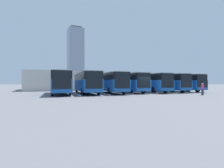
{
  "coord_description": "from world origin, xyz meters",
  "views": [
    {
      "loc": [
        15.44,
        20.82,
        1.6
      ],
      "look_at": [
        3.3,
        -5.75,
        1.5
      ],
      "focal_mm": 28.0,
      "sensor_mm": 36.0,
      "label": 1
    }
  ],
  "objects": [
    {
      "name": "curb_divider_3",
      "position": [
        1.94,
        -4.35,
        0.07
      ],
      "size": [
        1.13,
        7.69,
        0.15
      ],
      "primitive_type": "cube",
      "rotation": [
        0.0,
        0.0,
        -0.12
      ],
      "color": "#9E9E99",
      "rests_on": "ground_plane"
    },
    {
      "name": "curb_divider_5",
      "position": [
        9.7,
        -3.9,
        0.07
      ],
      "size": [
        1.13,
        7.69,
        0.15
      ],
      "primitive_type": "cube",
      "rotation": [
        0.0,
        0.0,
        -0.12
      ],
      "color": "#9E9E99",
      "rests_on": "ground_plane"
    },
    {
      "name": "curb_divider_0",
      "position": [
        -9.7,
        -3.84,
        0.07
      ],
      "size": [
        1.13,
        7.69,
        0.15
      ],
      "primitive_type": "cube",
      "rotation": [
        0.0,
        0.0,
        -0.12
      ],
      "color": "#9E9E99",
      "rests_on": "ground_plane"
    },
    {
      "name": "pedestrian",
      "position": [
        -5.78,
        4.25,
        0.88
      ],
      "size": [
        0.39,
        0.38,
        1.64
      ],
      "rotation": [
        0.0,
        0.0,
        6.25
      ],
      "color": "#38384C",
      "rests_on": "ground_plane"
    },
    {
      "name": "bus_2",
      "position": [
        -3.88,
        -5.4,
        1.83
      ],
      "size": [
        3.79,
        11.75,
        3.29
      ],
      "rotation": [
        0.0,
        0.0,
        -0.12
      ],
      "color": "#19519E",
      "rests_on": "ground_plane"
    },
    {
      "name": "bus_6",
      "position": [
        11.64,
        -5.95,
        1.83
      ],
      "size": [
        3.79,
        11.75,
        3.29
      ],
      "rotation": [
        0.0,
        0.0,
        -0.12
      ],
      "color": "#19519E",
      "rests_on": "ground_plane"
    },
    {
      "name": "curb_divider_1",
      "position": [
        -5.82,
        -3.7,
        0.07
      ],
      "size": [
        1.13,
        7.69,
        0.15
      ],
      "primitive_type": "cube",
      "rotation": [
        0.0,
        0.0,
        -0.12
      ],
      "color": "#9E9E99",
      "rests_on": "ground_plane"
    },
    {
      "name": "bus_0",
      "position": [
        -11.64,
        -5.55,
        1.83
      ],
      "size": [
        3.79,
        11.75,
        3.29
      ],
      "rotation": [
        0.0,
        0.0,
        -0.12
      ],
      "color": "#19519E",
      "rests_on": "ground_plane"
    },
    {
      "name": "station_building",
      "position": [
        0.0,
        -23.4,
        2.19
      ],
      "size": [
        34.68,
        15.72,
        4.33
      ],
      "color": "beige",
      "rests_on": "ground_plane"
    },
    {
      "name": "ground_plane",
      "position": [
        0.0,
        0.0,
        0.0
      ],
      "size": [
        600.0,
        600.0,
        0.0
      ],
      "primitive_type": "plane",
      "color": "slate"
    },
    {
      "name": "bus_3",
      "position": [
        0.0,
        -6.05,
        1.83
      ],
      "size": [
        3.79,
        11.75,
        3.29
      ],
      "rotation": [
        0.0,
        0.0,
        -0.12
      ],
      "color": "#19519E",
      "rests_on": "ground_plane"
    },
    {
      "name": "bus_5",
      "position": [
        7.76,
        -5.61,
        1.83
      ],
      "size": [
        3.79,
        11.75,
        3.29
      ],
      "rotation": [
        0.0,
        0.0,
        -0.12
      ],
      "color": "#19519E",
      "rests_on": "ground_plane"
    },
    {
      "name": "curb_divider_2",
      "position": [
        -1.94,
        -3.7,
        0.07
      ],
      "size": [
        1.13,
        7.69,
        0.15
      ],
      "primitive_type": "cube",
      "rotation": [
        0.0,
        0.0,
        -0.12
      ],
      "color": "#9E9E99",
      "rests_on": "ground_plane"
    },
    {
      "name": "bus_4",
      "position": [
        3.88,
        -5.44,
        1.83
      ],
      "size": [
        3.79,
        11.75,
        3.29
      ],
      "rotation": [
        0.0,
        0.0,
        -0.12
      ],
      "color": "#19519E",
      "rests_on": "ground_plane"
    },
    {
      "name": "curb_divider_4",
      "position": [
        5.82,
        -3.73,
        0.07
      ],
      "size": [
        1.13,
        7.69,
        0.15
      ],
      "primitive_type": "cube",
      "rotation": [
        0.0,
        0.0,
        -0.12
      ],
      "color": "#9E9E99",
      "rests_on": "ground_plane"
    },
    {
      "name": "office_tower",
      "position": [
        -35.71,
        -205.33,
        36.83
      ],
      "size": [
        18.84,
        18.84,
        74.86
      ],
      "color": "#7F8EA3",
      "rests_on": "ground_plane"
    },
    {
      "name": "bus_1",
      "position": [
        -7.76,
        -5.4,
        1.83
      ],
      "size": [
        3.79,
        11.75,
        3.29
      ],
      "rotation": [
        0.0,
        0.0,
        -0.12
      ],
      "color": "#19519E",
      "rests_on": "ground_plane"
    }
  ]
}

